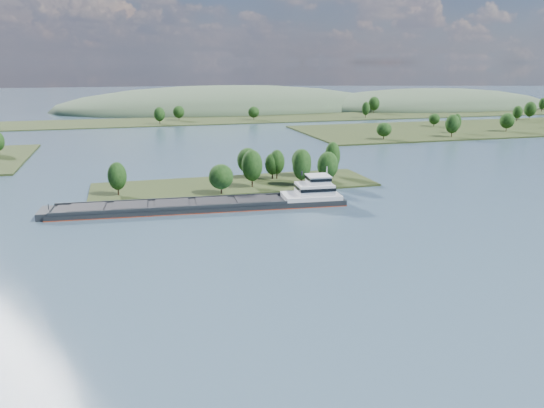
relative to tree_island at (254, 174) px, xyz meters
name	(u,v)px	position (x,y,z in m)	size (l,w,h in m)	color
ground	(284,237)	(-6.62, -58.89, -4.09)	(1800.00, 1800.00, 0.00)	#3A5465
tree_island	(254,174)	(0.00, 0.00, 0.00)	(100.00, 32.36, 14.30)	#232E14
right_bank	(531,125)	(224.87, 120.63, -3.06)	(320.00, 90.00, 15.21)	#232E14
back_shoreline	(187,120)	(2.46, 220.91, -3.41)	(900.00, 60.00, 15.25)	#232E14
hill_east	(431,107)	(253.38, 291.11, -4.09)	(260.00, 140.00, 36.00)	#3A4F36
hill_west	(228,109)	(53.38, 321.11, -4.09)	(320.00, 160.00, 44.00)	#3A4F36
cargo_barge	(220,203)	(-17.43, -27.40, -2.56)	(90.68, 18.19, 12.18)	black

